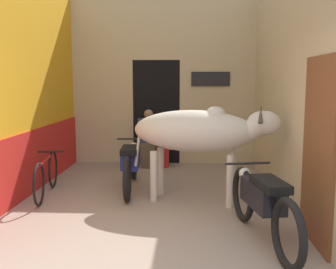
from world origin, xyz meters
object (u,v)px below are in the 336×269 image
motorcycle_far (131,163)px  shopkeeper_seated (148,138)px  plastic_stool (163,157)px  bicycle (47,175)px  motorcycle_near (262,202)px  cow (200,132)px

motorcycle_far → shopkeeper_seated: shopkeeper_seated is taller
plastic_stool → shopkeeper_seated: bearing=177.3°
bicycle → motorcycle_near: bearing=-28.3°
motorcycle_near → motorcycle_far: 2.76m
motorcycle_far → bicycle: size_ratio=1.24×
cow → bicycle: size_ratio=1.35×
cow → plastic_stool: (-0.69, 2.37, -0.84)m
bicycle → shopkeeper_seated: shopkeeper_seated is taller
motorcycle_near → shopkeeper_seated: size_ratio=1.68×
motorcycle_near → shopkeeper_seated: bearing=113.4°
motorcycle_near → bicycle: 3.52m
plastic_stool → motorcycle_far: bearing=-103.8°
motorcycle_near → motorcycle_far: bearing=130.8°
bicycle → shopkeeper_seated: (1.42, 2.22, 0.30)m
cow → plastic_stool: cow is taller
motorcycle_far → plastic_stool: bearing=76.2°
cow → shopkeeper_seated: cow is taller
motorcycle_near → bicycle: (-3.10, 1.67, -0.14)m
shopkeeper_seated → plastic_stool: size_ratio=2.90×
motorcycle_far → plastic_stool: motorcycle_far is taller
motorcycle_near → bicycle: bearing=151.7°
cow → motorcycle_far: 1.41m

